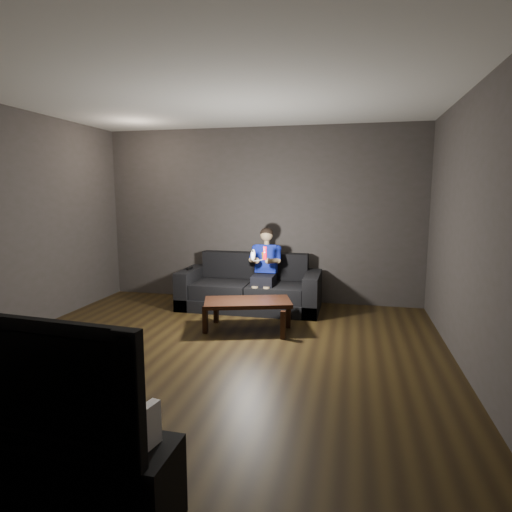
% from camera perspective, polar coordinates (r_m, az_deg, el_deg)
% --- Properties ---
extents(floor, '(5.00, 5.00, 0.00)m').
position_cam_1_polar(floor, '(4.63, -6.21, -13.22)').
color(floor, black).
rests_on(floor, ground).
extents(back_wall, '(5.00, 0.04, 2.70)m').
position_cam_1_polar(back_wall, '(6.73, 0.54, 5.43)').
color(back_wall, '#3A3732').
rests_on(back_wall, ground).
extents(front_wall, '(5.00, 0.04, 2.70)m').
position_cam_1_polar(front_wall, '(2.14, -29.02, -2.30)').
color(front_wall, '#3A3732').
rests_on(front_wall, ground).
extents(right_wall, '(0.04, 5.00, 2.70)m').
position_cam_1_polar(right_wall, '(4.22, 27.56, 2.63)').
color(right_wall, '#3A3732').
rests_on(right_wall, ground).
extents(ceiling, '(5.00, 5.00, 0.02)m').
position_cam_1_polar(ceiling, '(4.42, -6.81, 21.39)').
color(ceiling, beige).
rests_on(ceiling, back_wall).
extents(sofa, '(2.05, 0.89, 0.79)m').
position_cam_1_polar(sofa, '(6.37, -0.77, -4.67)').
color(sofa, black).
rests_on(sofa, floor).
extents(child, '(0.46, 0.57, 1.14)m').
position_cam_1_polar(child, '(6.19, 1.21, -0.92)').
color(child, black).
rests_on(child, sofa).
extents(wii_remote_red, '(0.05, 0.07, 0.18)m').
position_cam_1_polar(wii_remote_red, '(5.71, 1.20, 0.38)').
color(wii_remote_red, '#EE0119').
rests_on(wii_remote_red, child).
extents(nunchuk_white, '(0.07, 0.10, 0.16)m').
position_cam_1_polar(nunchuk_white, '(5.76, -0.40, 0.16)').
color(nunchuk_white, white).
rests_on(nunchuk_white, child).
extents(wii_remote_black, '(0.04, 0.16, 0.03)m').
position_cam_1_polar(wii_remote_black, '(6.51, -8.86, -1.65)').
color(wii_remote_black, black).
rests_on(wii_remote_black, sofa).
extents(coffee_table, '(1.17, 0.81, 0.39)m').
position_cam_1_polar(coffee_table, '(5.33, -1.13, -6.46)').
color(coffee_table, black).
rests_on(coffee_table, floor).
extents(media_console, '(1.26, 0.39, 0.45)m').
position_cam_1_polar(media_console, '(2.75, -24.30, -25.08)').
color(media_console, black).
rests_on(media_console, floor).
extents(tv, '(1.17, 0.25, 0.67)m').
position_cam_1_polar(tv, '(2.49, -25.11, -14.23)').
color(tv, black).
rests_on(tv, media_console).
extents(wii_console, '(0.09, 0.18, 0.22)m').
position_cam_1_polar(wii_console, '(2.34, -14.41, -21.26)').
color(wii_console, white).
rests_on(wii_console, media_console).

